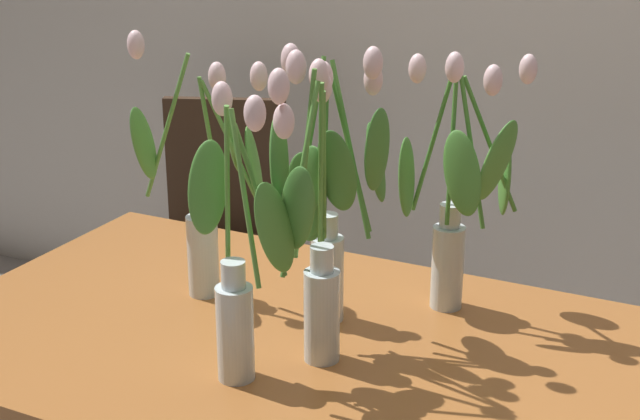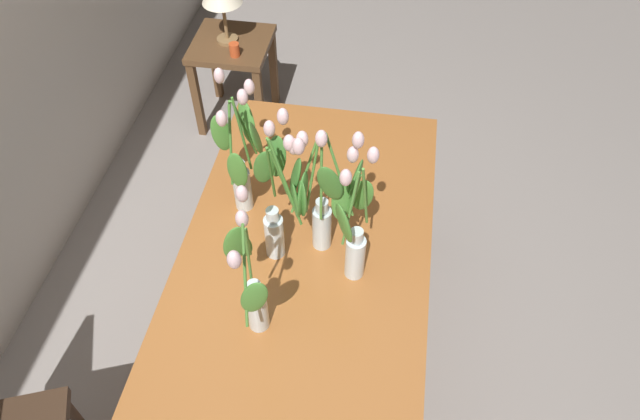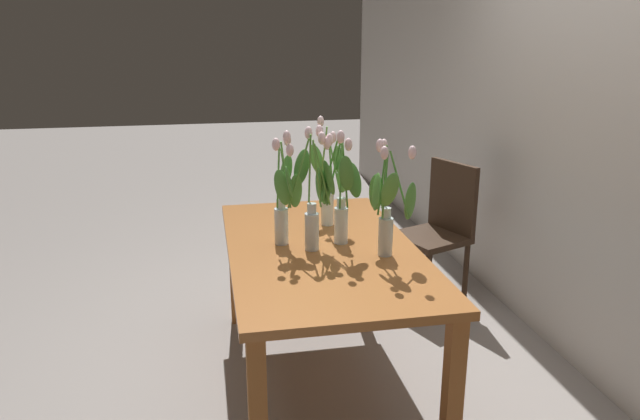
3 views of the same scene
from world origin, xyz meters
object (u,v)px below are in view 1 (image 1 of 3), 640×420
at_px(tulip_vase_0, 311,241).
at_px(dining_chair, 223,227).
at_px(dining_table, 319,384).
at_px(tulip_vase_3, 205,202).
at_px(tulip_vase_1, 243,273).
at_px(tulip_vase_2, 458,208).
at_px(tulip_vase_4, 336,214).

distance_m(tulip_vase_0, dining_chair, 1.38).
height_order(dining_table, tulip_vase_0, tulip_vase_0).
relative_size(tulip_vase_3, dining_chair, 0.61).
bearing_deg(tulip_vase_1, tulip_vase_3, 133.00).
distance_m(dining_table, tulip_vase_1, 0.35).
bearing_deg(tulip_vase_2, dining_chair, 145.86).
xyz_separation_m(tulip_vase_1, tulip_vase_4, (0.06, 0.26, 0.04)).
height_order(tulip_vase_3, tulip_vase_4, tulip_vase_4).
distance_m(tulip_vase_2, dining_chair, 1.29).
distance_m(tulip_vase_1, dining_chair, 1.42).
relative_size(tulip_vase_0, tulip_vase_3, 1.03).
xyz_separation_m(tulip_vase_3, tulip_vase_4, (0.32, -0.02, 0.03)).
bearing_deg(dining_chair, tulip_vase_3, -59.44).
xyz_separation_m(tulip_vase_1, tulip_vase_3, (-0.26, 0.28, 0.00)).
height_order(tulip_vase_4, dining_chair, tulip_vase_4).
bearing_deg(tulip_vase_0, dining_chair, 129.68).
distance_m(dining_table, tulip_vase_3, 0.45).
bearing_deg(tulip_vase_3, dining_table, -18.03).
bearing_deg(tulip_vase_4, tulip_vase_2, 44.03).
distance_m(dining_table, dining_chair, 1.26).
bearing_deg(dining_table, tulip_vase_3, 161.97).
bearing_deg(dining_chair, dining_table, -49.12).
relative_size(tulip_vase_0, tulip_vase_1, 1.09).
distance_m(tulip_vase_0, tulip_vase_4, 0.14).
bearing_deg(dining_chair, tulip_vase_1, -55.96).
distance_m(tulip_vase_3, tulip_vase_4, 0.32).
bearing_deg(dining_table, tulip_vase_1, -109.63).
xyz_separation_m(tulip_vase_4, dining_chair, (-0.82, 0.86, -0.46)).
distance_m(tulip_vase_0, tulip_vase_3, 0.37).
height_order(tulip_vase_3, dining_chair, tulip_vase_3).
xyz_separation_m(tulip_vase_2, tulip_vase_3, (-0.51, -0.16, -0.01)).
xyz_separation_m(tulip_vase_0, tulip_vase_4, (-0.01, 0.14, 0.00)).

